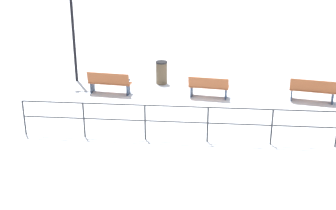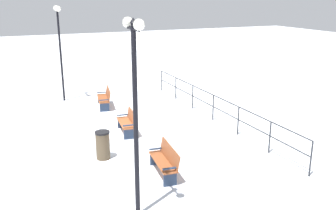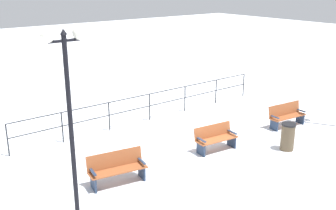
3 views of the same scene
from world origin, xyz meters
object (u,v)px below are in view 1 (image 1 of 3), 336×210
(bench_second, at_px, (209,87))
(bench_third, at_px, (109,82))
(trash_bin, at_px, (162,73))
(bench_nearest, at_px, (313,90))
(lamppost_middle, at_px, (71,5))

(bench_second, distance_m, bench_third, 3.86)
(bench_second, height_order, trash_bin, trash_bin)
(bench_third, bearing_deg, bench_nearest, -84.90)
(lamppost_middle, bearing_deg, bench_third, -130.54)
(bench_second, height_order, lamppost_middle, lamppost_middle)
(lamppost_middle, xyz_separation_m, trash_bin, (-0.05, -3.63, -2.71))
(bench_nearest, xyz_separation_m, trash_bin, (1.58, 5.81, 0.01))
(bench_second, bearing_deg, bench_third, 95.55)
(bench_third, xyz_separation_m, lamppost_middle, (1.49, 1.74, 2.72))
(bench_nearest, xyz_separation_m, bench_third, (0.15, 7.71, -0.00))
(bench_third, relative_size, lamppost_middle, 0.36)
(bench_second, relative_size, bench_third, 0.92)
(bench_nearest, distance_m, lamppost_middle, 9.96)
(bench_second, bearing_deg, bench_nearest, -84.60)
(bench_second, xyz_separation_m, bench_third, (0.07, 3.86, 0.03))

